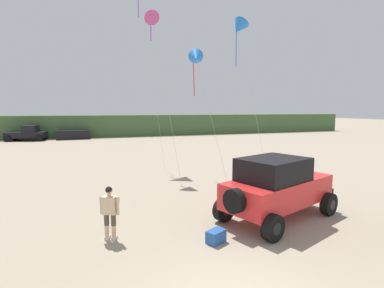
{
  "coord_description": "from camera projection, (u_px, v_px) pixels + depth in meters",
  "views": [
    {
      "loc": [
        -2.65,
        -4.53,
        3.94
      ],
      "look_at": [
        0.7,
        5.25,
        2.73
      ],
      "focal_mm": 27.27,
      "sensor_mm": 36.0,
      "label": 1
    }
  ],
  "objects": [
    {
      "name": "dune_ridge",
      "position": [
        81.0,
        126.0,
        44.16
      ],
      "size": [
        90.0,
        7.83,
        3.14
      ],
      "primitive_type": "cube",
      "color": "#426038",
      "rests_on": "ground_plane"
    },
    {
      "name": "jeep",
      "position": [
        277.0,
        186.0,
        10.5
      ],
      "size": [
        5.0,
        3.72,
        2.26
      ],
      "color": "red",
      "rests_on": "ground_plane"
    },
    {
      "name": "person_watching",
      "position": [
        110.0,
        210.0,
        8.79
      ],
      "size": [
        0.57,
        0.43,
        1.67
      ],
      "color": "#DBB28E",
      "rests_on": "ground_plane"
    },
    {
      "name": "cooler_box",
      "position": [
        216.0,
        236.0,
        8.67
      ],
      "size": [
        0.66,
        0.57,
        0.38
      ],
      "primitive_type": "cube",
      "rotation": [
        0.0,
        0.0,
        0.47
      ],
      "color": "#23519E",
      "rests_on": "ground_plane"
    },
    {
      "name": "distant_pickup",
      "position": [
        27.0,
        133.0,
        37.17
      ],
      "size": [
        4.86,
        3.1,
        1.98
      ],
      "color": "black",
      "rests_on": "ground_plane"
    },
    {
      "name": "distant_sedan",
      "position": [
        74.0,
        135.0,
        39.18
      ],
      "size": [
        4.24,
        1.8,
        1.2
      ],
      "primitive_type": "cube",
      "rotation": [
        0.0,
        0.0,
        0.02
      ],
      "color": "black",
      "rests_on": "ground_plane"
    },
    {
      "name": "kite_purple_stunt",
      "position": [
        153.0,
        20.0,
        17.53
      ],
      "size": [
        1.37,
        4.47,
        9.9
      ],
      "color": "#E04C93",
      "rests_on": "ground_plane"
    },
    {
      "name": "kite_yellow_diamond",
      "position": [
        239.0,
        28.0,
        17.55
      ],
      "size": [
        1.48,
        2.93,
        9.46
      ],
      "color": "blue",
      "rests_on": "ground_plane"
    },
    {
      "name": "kite_white_parafoil",
      "position": [
        196.0,
        58.0,
        17.3
      ],
      "size": [
        1.41,
        3.61,
        7.69
      ],
      "color": "blue",
      "rests_on": "ground_plane"
    }
  ]
}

